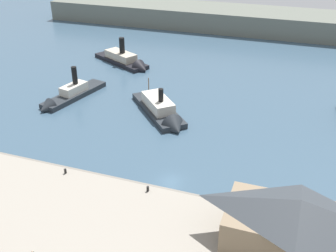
{
  "coord_description": "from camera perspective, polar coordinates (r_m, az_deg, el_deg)",
  "views": [
    {
      "loc": [
        19.35,
        -56.53,
        43.72
      ],
      "look_at": [
        -6.32,
        16.51,
        2.0
      ],
      "focal_mm": 43.06,
      "sensor_mm": 36.0,
      "label": 1
    }
  ],
  "objects": [
    {
      "name": "ground_plane",
      "position": [
        74.04,
        0.38,
        -7.88
      ],
      "size": [
        320.0,
        320.0,
        0.0
      ],
      "primitive_type": "plane",
      "color": "#385166"
    },
    {
      "name": "seawall_edge",
      "position": [
        71.02,
        -0.58,
        -9.17
      ],
      "size": [
        110.0,
        0.8,
        1.0
      ],
      "primitive_type": "cube",
      "color": "slate",
      "rests_on": "ground"
    },
    {
      "name": "ferry_shed_east_terminal",
      "position": [
        59.95,
        17.78,
        -13.03
      ],
      "size": [
        20.0,
        10.93,
        8.36
      ],
      "color": "#847056",
      "rests_on": "quay_promenade"
    },
    {
      "name": "mooring_post_east",
      "position": [
        69.67,
        -2.88,
        -8.87
      ],
      "size": [
        0.44,
        0.44,
        0.9
      ],
      "primitive_type": "cylinder",
      "color": "black",
      "rests_on": "quay_promenade"
    },
    {
      "name": "mooring_post_center_east",
      "position": [
        76.2,
        -14.33,
        -6.21
      ],
      "size": [
        0.44,
        0.44,
        0.9
      ],
      "primitive_type": "cylinder",
      "color": "black",
      "rests_on": "quay_promenade"
    },
    {
      "name": "ferry_approaching_east",
      "position": [
        107.45,
        -14.07,
        4.12
      ],
      "size": [
        9.12,
        22.38,
        9.63
      ],
      "color": "#23282D",
      "rests_on": "ground"
    },
    {
      "name": "ferry_approaching_west",
      "position": [
        129.95,
        -5.89,
        9.14
      ],
      "size": [
        23.13,
        15.78,
        10.48
      ],
      "color": "black",
      "rests_on": "ground"
    },
    {
      "name": "ferry_near_quay",
      "position": [
        95.51,
        -0.78,
        1.94
      ],
      "size": [
        19.66,
        20.76,
        9.06
      ],
      "color": "#23282D",
      "rests_on": "ground"
    },
    {
      "name": "far_headland",
      "position": [
        172.29,
        12.79,
        14.32
      ],
      "size": [
        180.0,
        24.0,
        8.0
      ],
      "primitive_type": "cube",
      "color": "#60665B",
      "rests_on": "ground"
    }
  ]
}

